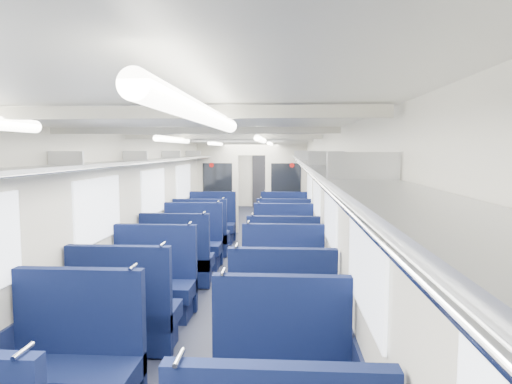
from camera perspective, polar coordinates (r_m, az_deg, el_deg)
floor at (r=8.51m, az=-2.23°, el=-9.24°), size 2.80×18.00×0.01m
ceiling at (r=8.24m, az=-2.29°, el=6.78°), size 2.80×18.00×0.01m
wall_left at (r=8.55m, az=-11.63°, el=-1.26°), size 0.02×18.00×2.35m
dado_left at (r=8.68m, az=-11.44°, el=-6.68°), size 0.03×17.90×0.70m
wall_right at (r=8.27m, az=7.44°, el=-1.42°), size 0.02×18.00×2.35m
dado_right at (r=8.40m, az=7.27°, el=-7.01°), size 0.03×17.90×0.70m
wall_far at (r=17.24m, az=0.81°, el=2.08°), size 2.80×0.02×2.35m
luggage_rack_left at (r=8.45m, az=-10.51°, el=4.11°), size 0.36×17.40×0.18m
luggage_rack_right at (r=8.21m, az=6.20°, el=4.13°), size 0.36×17.40×0.18m
windows at (r=7.82m, az=-2.61°, el=0.04°), size 2.78×15.60×0.75m
ceiling_fittings at (r=7.98m, az=-2.48°, el=6.39°), size 2.70×16.06×0.11m
end_door at (r=17.19m, az=0.80°, el=1.48°), size 0.75×0.06×2.00m
bulkhead at (r=11.67m, az=-0.54°, el=0.85°), size 2.80×0.10×2.35m
seat_6 at (r=4.18m, az=-21.87°, el=-20.07°), size 1.08×0.59×1.20m
seat_7 at (r=3.73m, az=3.15°, el=-22.87°), size 1.08×0.59×1.20m
seat_8 at (r=5.19m, az=-16.04°, el=-14.79°), size 1.08×0.59×1.20m
seat_9 at (r=4.89m, az=3.29°, el=-15.84°), size 1.08×0.59×1.20m
seat_10 at (r=6.11m, az=-12.74°, el=-11.62°), size 1.08×0.59×1.20m
seat_11 at (r=6.02m, az=3.36°, el=-11.77°), size 1.08×0.59×1.20m
seat_12 at (r=7.35m, az=-9.79°, el=-8.68°), size 1.08×0.59×1.20m
seat_13 at (r=6.99m, az=3.41°, el=-9.35°), size 1.08×0.59×1.20m
seat_14 at (r=8.45m, az=-7.97°, el=-6.83°), size 1.08×0.59×1.20m
seat_15 at (r=8.24m, az=3.45°, el=-7.10°), size 1.08×0.59×1.20m
seat_16 at (r=9.32m, az=-6.84°, el=-5.67°), size 1.08×0.59×1.20m
seat_17 at (r=9.32m, az=3.47°, el=-5.64°), size 1.08×0.59×1.20m
seat_18 at (r=10.60m, az=-5.54°, el=-4.33°), size 1.08×0.59×1.20m
seat_19 at (r=10.52m, az=3.49°, el=-4.39°), size 1.08×0.59×1.20m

